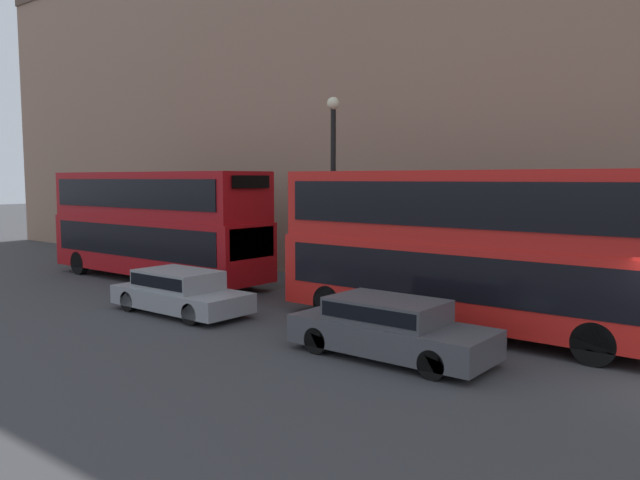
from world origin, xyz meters
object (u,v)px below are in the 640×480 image
(car_hatchback, at_px, (180,290))
(pedestrian, at_px, (197,256))
(bus_leading, at_px, (464,243))
(car_dark_sedan, at_px, (389,326))
(bus_second_in_queue, at_px, (156,221))

(car_hatchback, xyz_separation_m, pedestrian, (5.49, 5.72, 0.08))
(bus_leading, height_order, car_hatchback, bus_leading)
(car_dark_sedan, height_order, pedestrian, pedestrian)
(car_dark_sedan, bearing_deg, bus_leading, -3.16)
(bus_second_in_queue, bearing_deg, car_dark_sedan, -104.33)
(bus_second_in_queue, height_order, car_hatchback, bus_second_in_queue)
(bus_second_in_queue, bearing_deg, pedestrian, -0.02)
(bus_leading, relative_size, pedestrian, 6.21)
(bus_leading, height_order, car_dark_sedan, bus_leading)
(car_dark_sedan, relative_size, car_hatchback, 1.03)
(bus_leading, relative_size, bus_second_in_queue, 0.97)
(bus_leading, distance_m, pedestrian, 13.76)
(bus_leading, relative_size, car_hatchback, 2.28)
(bus_leading, xyz_separation_m, car_dark_sedan, (-3.40, 0.19, -1.67))
(car_hatchback, height_order, pedestrian, pedestrian)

